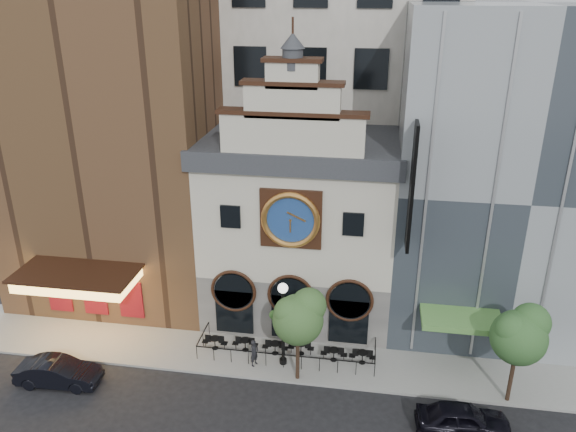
{
  "coord_description": "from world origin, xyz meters",
  "views": [
    {
      "loc": [
        4.53,
        -25.57,
        21.13
      ],
      "look_at": [
        -0.5,
        6.0,
        7.84
      ],
      "focal_mm": 35.0,
      "sensor_mm": 36.0,
      "label": 1
    }
  ],
  "objects_px": {
    "pedestrian": "(254,353)",
    "tree_left": "(299,316)",
    "car_left": "(58,372)",
    "bistro_3": "(301,347)",
    "lamppost": "(283,315)",
    "bistro_4": "(334,354)",
    "bistro_2": "(275,347)",
    "car_right": "(463,419)",
    "tree_right": "(520,333)",
    "bistro_5": "(362,356)",
    "bistro_1": "(245,344)",
    "bistro_0": "(215,342)"
  },
  "relations": [
    {
      "from": "bistro_5",
      "to": "lamppost",
      "type": "xyz_separation_m",
      "value": [
        -4.66,
        -0.77,
        2.89
      ]
    },
    {
      "from": "bistro_2",
      "to": "bistro_4",
      "type": "height_order",
      "value": "same"
    },
    {
      "from": "bistro_2",
      "to": "pedestrian",
      "type": "xyz_separation_m",
      "value": [
        -1.01,
        -1.27,
        0.39
      ]
    },
    {
      "from": "bistro_2",
      "to": "tree_right",
      "type": "xyz_separation_m",
      "value": [
        13.28,
        -2.0,
        3.79
      ]
    },
    {
      "from": "pedestrian",
      "to": "tree_left",
      "type": "distance_m",
      "value": 4.35
    },
    {
      "from": "tree_right",
      "to": "car_right",
      "type": "bearing_deg",
      "value": -135.74
    },
    {
      "from": "bistro_2",
      "to": "bistro_5",
      "type": "height_order",
      "value": "same"
    },
    {
      "from": "bistro_3",
      "to": "car_right",
      "type": "distance_m",
      "value": 10.22
    },
    {
      "from": "bistro_1",
      "to": "car_right",
      "type": "height_order",
      "value": "car_right"
    },
    {
      "from": "bistro_0",
      "to": "car_left",
      "type": "distance_m",
      "value": 9.04
    },
    {
      "from": "bistro_5",
      "to": "lamppost",
      "type": "height_order",
      "value": "lamppost"
    },
    {
      "from": "bistro_3",
      "to": "car_right",
      "type": "height_order",
      "value": "car_right"
    },
    {
      "from": "bistro_5",
      "to": "tree_right",
      "type": "bearing_deg",
      "value": -13.6
    },
    {
      "from": "bistro_3",
      "to": "bistro_4",
      "type": "distance_m",
      "value": 2.05
    },
    {
      "from": "bistro_3",
      "to": "bistro_5",
      "type": "bearing_deg",
      "value": -4.66
    },
    {
      "from": "bistro_0",
      "to": "bistro_4",
      "type": "distance_m",
      "value": 7.37
    },
    {
      "from": "bistro_2",
      "to": "lamppost",
      "type": "bearing_deg",
      "value": -52.67
    },
    {
      "from": "bistro_5",
      "to": "lamppost",
      "type": "bearing_deg",
      "value": -170.66
    },
    {
      "from": "bistro_2",
      "to": "car_right",
      "type": "relative_size",
      "value": 0.34
    },
    {
      "from": "car_left",
      "to": "tree_left",
      "type": "relative_size",
      "value": 0.83
    },
    {
      "from": "bistro_3",
      "to": "pedestrian",
      "type": "relative_size",
      "value": 0.93
    },
    {
      "from": "car_left",
      "to": "tree_left",
      "type": "distance_m",
      "value": 14.07
    },
    {
      "from": "car_left",
      "to": "lamppost",
      "type": "xyz_separation_m",
      "value": [
        12.3,
        3.65,
        2.72
      ]
    },
    {
      "from": "pedestrian",
      "to": "bistro_3",
      "type": "bearing_deg",
      "value": -35.28
    },
    {
      "from": "bistro_5",
      "to": "pedestrian",
      "type": "distance_m",
      "value": 6.43
    },
    {
      "from": "car_left",
      "to": "pedestrian",
      "type": "height_order",
      "value": "pedestrian"
    },
    {
      "from": "bistro_2",
      "to": "car_right",
      "type": "distance_m",
      "value": 11.51
    },
    {
      "from": "bistro_3",
      "to": "lamppost",
      "type": "height_order",
      "value": "lamppost"
    },
    {
      "from": "bistro_3",
      "to": "tree_left",
      "type": "height_order",
      "value": "tree_left"
    },
    {
      "from": "lamppost",
      "to": "tree_right",
      "type": "height_order",
      "value": "tree_right"
    },
    {
      "from": "bistro_2",
      "to": "bistro_3",
      "type": "xyz_separation_m",
      "value": [
        1.57,
        0.23,
        0.0
      ]
    },
    {
      "from": "bistro_4",
      "to": "car_left",
      "type": "distance_m",
      "value": 15.88
    },
    {
      "from": "bistro_0",
      "to": "bistro_5",
      "type": "xyz_separation_m",
      "value": [
        9.07,
        -0.0,
        0.0
      ]
    },
    {
      "from": "bistro_3",
      "to": "lamppost",
      "type": "bearing_deg",
      "value": -130.85
    },
    {
      "from": "car_left",
      "to": "tree_left",
      "type": "xyz_separation_m",
      "value": [
        13.39,
        2.48,
        3.53
      ]
    },
    {
      "from": "lamppost",
      "to": "tree_left",
      "type": "relative_size",
      "value": 0.96
    },
    {
      "from": "pedestrian",
      "to": "tree_right",
      "type": "distance_m",
      "value": 14.71
    },
    {
      "from": "bistro_4",
      "to": "tree_left",
      "type": "distance_m",
      "value": 4.56
    },
    {
      "from": "bistro_5",
      "to": "tree_left",
      "type": "xyz_separation_m",
      "value": [
        -3.57,
        -1.93,
        3.69
      ]
    },
    {
      "from": "bistro_0",
      "to": "bistro_2",
      "type": "xyz_separation_m",
      "value": [
        3.77,
        0.07,
        0.0
      ]
    },
    {
      "from": "bistro_3",
      "to": "tree_right",
      "type": "xyz_separation_m",
      "value": [
        11.72,
        -2.24,
        3.79
      ]
    },
    {
      "from": "car_right",
      "to": "bistro_1",
      "type": "bearing_deg",
      "value": 64.59
    },
    {
      "from": "bistro_1",
      "to": "bistro_5",
      "type": "distance_m",
      "value": 7.18
    },
    {
      "from": "bistro_4",
      "to": "tree_right",
      "type": "xyz_separation_m",
      "value": [
        9.69,
        -1.92,
        3.79
      ]
    },
    {
      "from": "bistro_0",
      "to": "bistro_5",
      "type": "distance_m",
      "value": 9.07
    },
    {
      "from": "lamppost",
      "to": "tree_right",
      "type": "xyz_separation_m",
      "value": [
        12.64,
        -1.17,
        0.91
      ]
    },
    {
      "from": "car_left",
      "to": "lamppost",
      "type": "height_order",
      "value": "lamppost"
    },
    {
      "from": "bistro_5",
      "to": "pedestrian",
      "type": "xyz_separation_m",
      "value": [
        -6.31,
        -1.19,
        0.39
      ]
    },
    {
      "from": "bistro_5",
      "to": "car_right",
      "type": "distance_m",
      "value": 6.97
    },
    {
      "from": "bistro_5",
      "to": "tree_left",
      "type": "distance_m",
      "value": 5.49
    }
  ]
}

